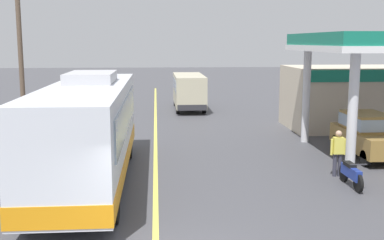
{
  "coord_description": "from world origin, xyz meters",
  "views": [
    {
      "loc": [
        0.05,
        -9.13,
        4.75
      ],
      "look_at": [
        1.5,
        10.0,
        1.6
      ],
      "focal_mm": 44.78,
      "sensor_mm": 36.0,
      "label": 1
    }
  ],
  "objects_px": {
    "minibus_opposing_lane": "(189,89)",
    "motorcycle_parked_forecourt": "(351,174)",
    "car_at_pump": "(367,133)",
    "pedestrian_near_pump": "(338,151)",
    "coach_bus_main": "(89,132)"
  },
  "relations": [
    {
      "from": "car_at_pump",
      "to": "motorcycle_parked_forecourt",
      "type": "distance_m",
      "value": 4.73
    },
    {
      "from": "coach_bus_main",
      "to": "motorcycle_parked_forecourt",
      "type": "relative_size",
      "value": 6.13
    },
    {
      "from": "minibus_opposing_lane",
      "to": "motorcycle_parked_forecourt",
      "type": "xyz_separation_m",
      "value": [
        4.08,
        -18.64,
        -1.03
      ]
    },
    {
      "from": "car_at_pump",
      "to": "motorcycle_parked_forecourt",
      "type": "bearing_deg",
      "value": -120.13
    },
    {
      "from": "minibus_opposing_lane",
      "to": "motorcycle_parked_forecourt",
      "type": "relative_size",
      "value": 3.41
    },
    {
      "from": "coach_bus_main",
      "to": "pedestrian_near_pump",
      "type": "relative_size",
      "value": 6.65
    },
    {
      "from": "car_at_pump",
      "to": "pedestrian_near_pump",
      "type": "relative_size",
      "value": 2.53
    },
    {
      "from": "car_at_pump",
      "to": "pedestrian_near_pump",
      "type": "bearing_deg",
      "value": -129.77
    },
    {
      "from": "coach_bus_main",
      "to": "motorcycle_parked_forecourt",
      "type": "height_order",
      "value": "coach_bus_main"
    },
    {
      "from": "coach_bus_main",
      "to": "pedestrian_near_pump",
      "type": "xyz_separation_m",
      "value": [
        8.68,
        0.01,
        -0.79
      ]
    },
    {
      "from": "motorcycle_parked_forecourt",
      "to": "minibus_opposing_lane",
      "type": "bearing_deg",
      "value": 102.34
    },
    {
      "from": "coach_bus_main",
      "to": "car_at_pump",
      "type": "bearing_deg",
      "value": 14.35
    },
    {
      "from": "coach_bus_main",
      "to": "car_at_pump",
      "type": "height_order",
      "value": "coach_bus_main"
    },
    {
      "from": "coach_bus_main",
      "to": "car_at_pump",
      "type": "relative_size",
      "value": 2.63
    },
    {
      "from": "car_at_pump",
      "to": "minibus_opposing_lane",
      "type": "relative_size",
      "value": 0.69
    }
  ]
}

